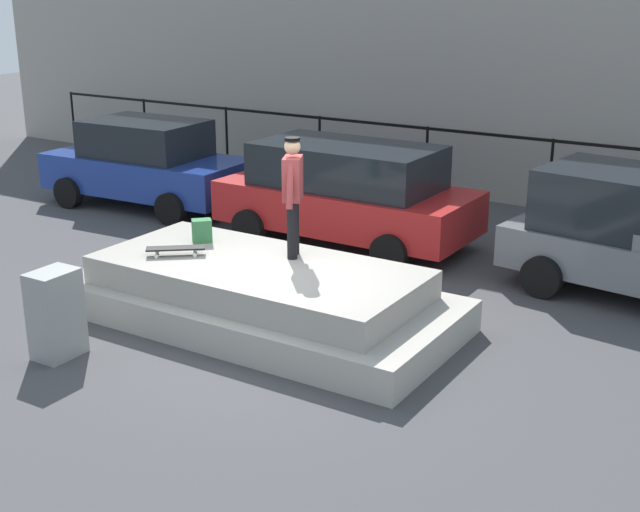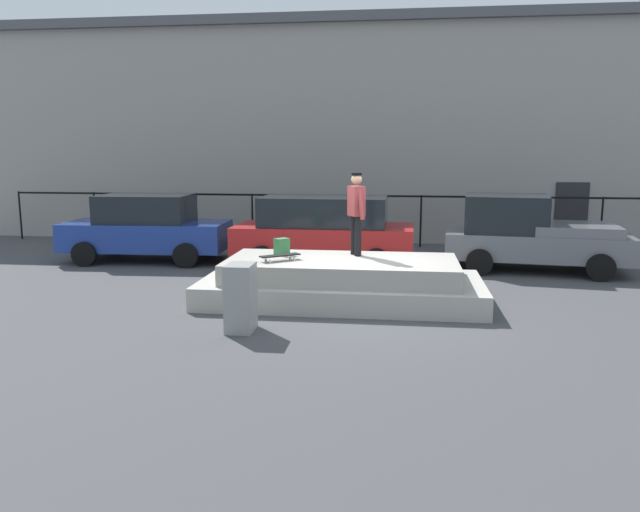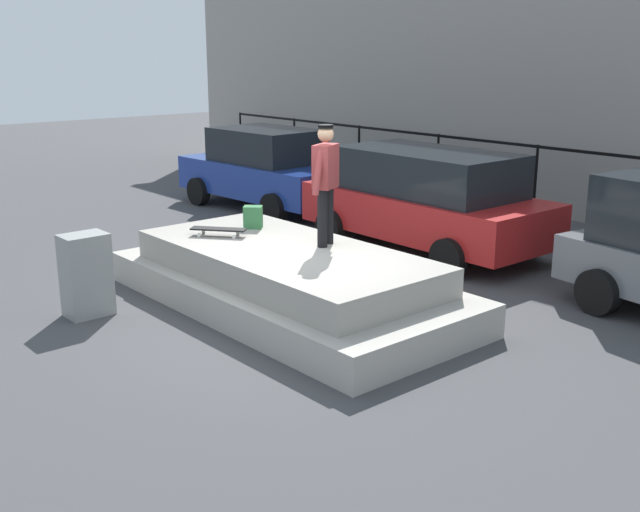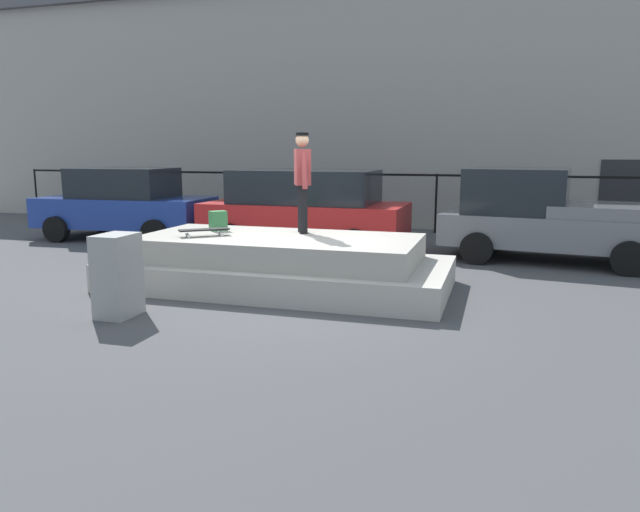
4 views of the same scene
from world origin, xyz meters
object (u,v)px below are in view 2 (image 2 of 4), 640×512
object	(u,v)px
skateboard	(280,256)
backpack	(282,247)
car_red_hatchback_mid	(324,229)
car_blue_sedan_near	(147,228)
utility_box	(241,298)
car_grey_pickup_far	(530,234)
skateboarder	(356,208)

from	to	relation	value
skateboard	backpack	size ratio (longest dim) A/B	2.23
backpack	car_red_hatchback_mid	distance (m)	3.50
car_blue_sedan_near	utility_box	world-z (taller)	car_blue_sedan_near
car_grey_pickup_far	car_red_hatchback_mid	bearing A→B (deg)	179.83
skateboarder	car_red_hatchback_mid	size ratio (longest dim) A/B	0.36
skateboarder	skateboard	distance (m)	1.87
skateboarder	car_red_hatchback_mid	world-z (taller)	skateboarder
car_grey_pickup_far	skateboard	bearing A→B (deg)	-143.02
car_red_hatchback_mid	utility_box	bearing A→B (deg)	-95.95
car_red_hatchback_mid	skateboarder	bearing A→B (deg)	-72.09
skateboard	car_blue_sedan_near	world-z (taller)	car_blue_sedan_near
skateboard	car_grey_pickup_far	bearing A→B (deg)	36.98
backpack	car_grey_pickup_far	world-z (taller)	car_grey_pickup_far
skateboarder	car_blue_sedan_near	bearing A→B (deg)	150.19
car_red_hatchback_mid	car_grey_pickup_far	distance (m)	5.17
skateboarder	backpack	xyz separation A→B (m)	(-1.52, -0.15, -0.79)
car_blue_sedan_near	car_red_hatchback_mid	xyz separation A→B (m)	(4.86, -0.08, 0.04)
backpack	car_red_hatchback_mid	bearing A→B (deg)	36.41
skateboard	car_blue_sedan_near	size ratio (longest dim) A/B	0.17
backpack	utility_box	xyz separation A→B (m)	(-0.19, -2.65, -0.45)
car_blue_sedan_near	car_grey_pickup_far	xyz separation A→B (m)	(10.03, -0.09, 0.01)
skateboarder	skateboard	xyz separation A→B (m)	(-1.42, -0.85, -0.86)
skateboard	car_red_hatchback_mid	size ratio (longest dim) A/B	0.17
utility_box	car_grey_pickup_far	bearing A→B (deg)	45.87
backpack	car_red_hatchback_mid	size ratio (longest dim) A/B	0.07
skateboarder	skateboard	bearing A→B (deg)	-149.04
backpack	skateboarder	bearing A→B (deg)	-40.52
skateboarder	car_red_hatchback_mid	xyz separation A→B (m)	(-1.07, 3.32, -0.86)
skateboard	utility_box	distance (m)	2.01
skateboarder	utility_box	bearing A→B (deg)	-121.43
skateboard	utility_box	world-z (taller)	utility_box
skateboarder	car_grey_pickup_far	world-z (taller)	skateboarder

